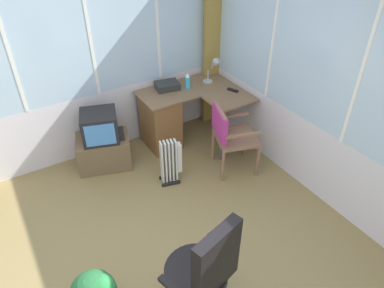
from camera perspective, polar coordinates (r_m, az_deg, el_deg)
north_window_panel at (r=4.38m, az=-21.06°, el=12.41°), size 4.30×0.07×2.71m
east_window_panel at (r=3.69m, az=24.75°, el=7.10°), size 0.07×4.57×2.71m
curtain_corner at (r=5.03m, az=3.28°, el=16.92°), size 0.25×0.10×2.61m
desk at (r=4.81m, az=-4.29°, el=4.19°), size 1.27×1.05×0.75m
desk_lamp at (r=4.89m, az=3.70°, el=12.16°), size 0.23×0.20×0.34m
tv_remote at (r=4.76m, az=6.52°, el=8.53°), size 0.10×0.16×0.02m
spray_bottle at (r=4.76m, az=-0.70°, el=10.05°), size 0.06×0.06×0.22m
paper_tray at (r=4.78m, az=-3.97°, el=9.27°), size 0.34×0.28×0.09m
wooden_armchair at (r=4.27m, az=5.65°, el=2.03°), size 0.61×0.61×0.87m
office_chair at (r=2.81m, az=2.06°, el=-19.35°), size 0.63×0.56×1.11m
tv_on_stand at (r=4.58m, az=-14.01°, el=0.19°), size 0.74×0.62×0.77m
space_heater at (r=4.22m, az=-3.35°, el=-2.77°), size 0.29×0.22×0.59m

